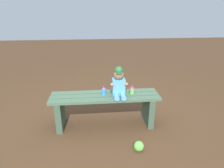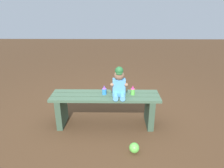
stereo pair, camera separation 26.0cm
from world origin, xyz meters
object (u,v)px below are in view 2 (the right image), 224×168
at_px(child_figure, 119,84).
at_px(sippy_cup_right, 133,91).
at_px(park_bench, 105,105).
at_px(sippy_cup_left, 104,90).
at_px(toy_ball, 134,148).

bearing_deg(child_figure, sippy_cup_right, 11.31).
relative_size(park_bench, sippy_cup_left, 12.05).
bearing_deg(park_bench, child_figure, -7.18).
bearing_deg(toy_ball, child_figure, 107.02).
relative_size(sippy_cup_left, sippy_cup_right, 1.00).
relative_size(sippy_cup_left, toy_ball, 1.02).
xyz_separation_m(park_bench, sippy_cup_right, (0.38, 0.01, 0.21)).
distance_m(park_bench, sippy_cup_right, 0.43).
height_order(child_figure, sippy_cup_left, child_figure).
relative_size(park_bench, child_figure, 3.69).
relative_size(park_bench, sippy_cup_right, 12.05).
bearing_deg(park_bench, sippy_cup_left, 131.76).
distance_m(sippy_cup_left, toy_ball, 0.85).
distance_m(child_figure, sippy_cup_right, 0.23).
xyz_separation_m(child_figure, toy_ball, (0.17, -0.57, -0.59)).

